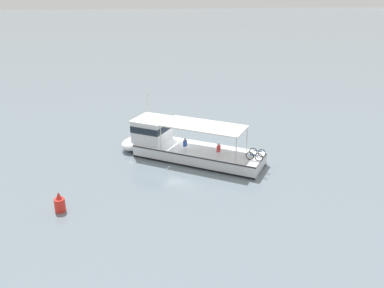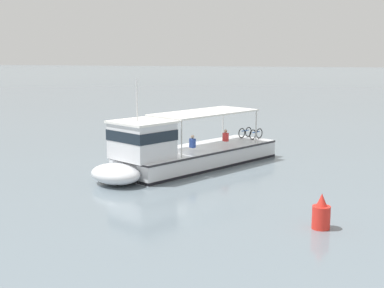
{
  "view_description": "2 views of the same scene",
  "coord_description": "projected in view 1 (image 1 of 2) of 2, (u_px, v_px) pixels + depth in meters",
  "views": [
    {
      "loc": [
        2.93,
        32.88,
        14.03
      ],
      "look_at": [
        -1.18,
        1.53,
        1.4
      ],
      "focal_mm": 38.25,
      "sensor_mm": 36.0,
      "label": 1
    },
    {
      "loc": [
        28.86,
        8.02,
        6.78
      ],
      "look_at": [
        -1.18,
        1.53,
        1.4
      ],
      "focal_mm": 50.22,
      "sensor_mm": 36.0,
      "label": 2
    }
  ],
  "objects": [
    {
      "name": "ground_plane",
      "position": [
        176.0,
        153.0,
        35.84
      ],
      "size": [
        400.0,
        400.0,
        0.0
      ],
      "primitive_type": "plane",
      "color": "slate"
    },
    {
      "name": "channel_buoy",
      "position": [
        60.0,
        203.0,
        26.6
      ],
      "size": [
        0.7,
        0.7,
        1.4
      ],
      "color": "red",
      "rests_on": "ground"
    },
    {
      "name": "ferry_main",
      "position": [
        181.0,
        146.0,
        34.59
      ],
      "size": [
        12.42,
        9.36,
        5.32
      ],
      "color": "silver",
      "rests_on": "ground"
    }
  ]
}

